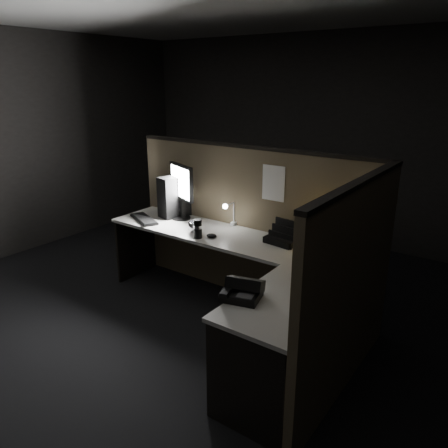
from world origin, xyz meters
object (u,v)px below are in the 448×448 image
Objects in this scene: pc_tower at (178,196)px; desk_phone at (242,290)px; keyboard at (144,219)px; lava_lamp at (328,233)px; monitor at (181,186)px.

desk_phone is (1.58, -1.16, -0.16)m from pc_tower.
lava_lamp reaches higher than keyboard.
pc_tower reaches higher than desk_phone.
monitor is 1.61m from lava_lamp.
desk_phone is (1.75, -0.81, 0.05)m from keyboard.
desk_phone is at bearing -96.84° from lava_lamp.
monitor is at bearing 128.65° from desk_phone.
monitor is at bearing -179.96° from lava_lamp.
keyboard is 1.06× the size of lava_lamp.
pc_tower is 1.72m from lava_lamp.
monitor reaches higher than pc_tower.
pc_tower reaches higher than lava_lamp.
pc_tower is at bearing 88.54° from keyboard.
pc_tower is 0.18m from monitor.
monitor is (0.11, -0.07, 0.13)m from pc_tower.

